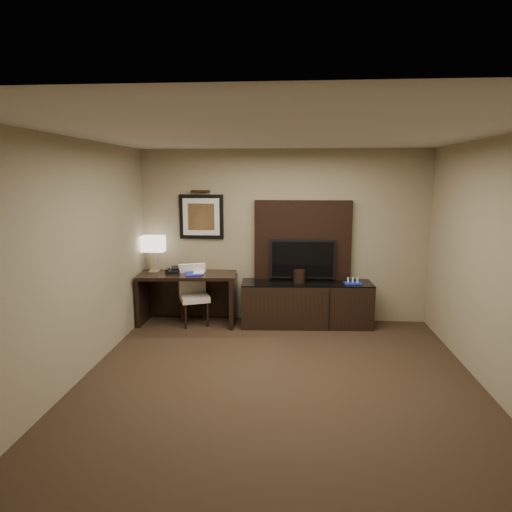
# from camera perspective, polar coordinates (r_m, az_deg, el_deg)

# --- Properties ---
(floor) EXTENTS (4.50, 5.00, 0.01)m
(floor) POSITION_cam_1_polar(r_m,az_deg,el_deg) (5.17, 2.76, -16.32)
(floor) COLOR #2E2015
(floor) RESTS_ON ground
(ceiling) EXTENTS (4.50, 5.00, 0.01)m
(ceiling) POSITION_cam_1_polar(r_m,az_deg,el_deg) (4.66, 3.05, 15.09)
(ceiling) COLOR silver
(ceiling) RESTS_ON wall_back
(wall_back) EXTENTS (4.50, 0.01, 2.70)m
(wall_back) POSITION_cam_1_polar(r_m,az_deg,el_deg) (7.20, 3.46, 2.49)
(wall_back) COLOR gray
(wall_back) RESTS_ON floor
(wall_front) EXTENTS (4.50, 0.01, 2.70)m
(wall_front) POSITION_cam_1_polar(r_m,az_deg,el_deg) (2.33, 1.12, -13.59)
(wall_front) COLOR gray
(wall_front) RESTS_ON floor
(wall_left) EXTENTS (0.01, 5.00, 2.70)m
(wall_left) POSITION_cam_1_polar(r_m,az_deg,el_deg) (5.29, -22.27, -0.95)
(wall_left) COLOR gray
(wall_left) RESTS_ON floor
(wall_right) EXTENTS (0.01, 5.00, 2.70)m
(wall_right) POSITION_cam_1_polar(r_m,az_deg,el_deg) (5.18, 28.62, -1.64)
(wall_right) COLOR gray
(wall_right) RESTS_ON floor
(desk) EXTENTS (1.53, 0.75, 0.80)m
(desk) POSITION_cam_1_polar(r_m,az_deg,el_deg) (7.22, -8.50, -5.28)
(desk) COLOR black
(desk) RESTS_ON floor
(credenza) EXTENTS (2.01, 0.66, 0.68)m
(credenza) POSITION_cam_1_polar(r_m,az_deg,el_deg) (7.11, 6.31, -5.95)
(credenza) COLOR black
(credenza) RESTS_ON floor
(tv_wall_panel) EXTENTS (1.50, 0.12, 1.30)m
(tv_wall_panel) POSITION_cam_1_polar(r_m,az_deg,el_deg) (7.15, 5.85, 1.76)
(tv_wall_panel) COLOR black
(tv_wall_panel) RESTS_ON wall_back
(tv) EXTENTS (1.00, 0.08, 0.60)m
(tv) POSITION_cam_1_polar(r_m,az_deg,el_deg) (7.09, 5.83, -0.36)
(tv) COLOR black
(tv) RESTS_ON tv_wall_panel
(artwork) EXTENTS (0.70, 0.04, 0.70)m
(artwork) POSITION_cam_1_polar(r_m,az_deg,el_deg) (7.28, -6.84, 4.90)
(artwork) COLOR black
(artwork) RESTS_ON wall_back
(picture_light) EXTENTS (0.04, 0.04, 0.30)m
(picture_light) POSITION_cam_1_polar(r_m,az_deg,el_deg) (7.22, -6.96, 8.03)
(picture_light) COLOR #412B14
(picture_light) RESTS_ON wall_back
(desk_chair) EXTENTS (0.57, 0.61, 0.88)m
(desk_chair) POSITION_cam_1_polar(r_m,az_deg,el_deg) (7.13, -7.70, -5.12)
(desk_chair) COLOR #EFDDC7
(desk_chair) RESTS_ON floor
(table_lamp) EXTENTS (0.34, 0.22, 0.52)m
(table_lamp) POSITION_cam_1_polar(r_m,az_deg,el_deg) (7.32, -12.68, 0.08)
(table_lamp) COLOR tan
(table_lamp) RESTS_ON desk
(desk_phone) EXTENTS (0.22, 0.20, 0.10)m
(desk_phone) POSITION_cam_1_polar(r_m,az_deg,el_deg) (7.17, -10.32, -1.74)
(desk_phone) COLOR black
(desk_phone) RESTS_ON desk
(blue_folder) EXTENTS (0.31, 0.37, 0.02)m
(blue_folder) POSITION_cam_1_polar(r_m,az_deg,el_deg) (7.05, -7.82, -2.22)
(blue_folder) COLOR navy
(blue_folder) RESTS_ON desk
(book) EXTENTS (0.17, 0.05, 0.23)m
(book) POSITION_cam_1_polar(r_m,az_deg,el_deg) (7.09, -7.87, -1.29)
(book) COLOR tan
(book) RESTS_ON desk
(ice_bucket) EXTENTS (0.21, 0.21, 0.20)m
(ice_bucket) POSITION_cam_1_polar(r_m,az_deg,el_deg) (6.96, 5.42, -2.54)
(ice_bucket) COLOR black
(ice_bucket) RESTS_ON credenza
(minibar_tray) EXTENTS (0.27, 0.17, 0.09)m
(minibar_tray) POSITION_cam_1_polar(r_m,az_deg,el_deg) (7.02, 12.00, -3.06)
(minibar_tray) COLOR #192CA4
(minibar_tray) RESTS_ON credenza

